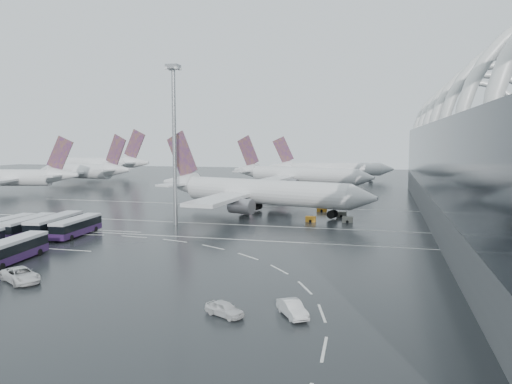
% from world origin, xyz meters
% --- Properties ---
extents(ground, '(420.00, 420.00, 0.00)m').
position_xyz_m(ground, '(0.00, 0.00, 0.00)').
color(ground, black).
rests_on(ground, ground).
extents(lane_marking_near, '(120.00, 0.25, 0.01)m').
position_xyz_m(lane_marking_near, '(0.00, -2.00, 0.01)').
color(lane_marking_near, white).
rests_on(lane_marking_near, ground).
extents(lane_marking_mid, '(120.00, 0.25, 0.01)m').
position_xyz_m(lane_marking_mid, '(0.00, 12.00, 0.01)').
color(lane_marking_mid, white).
rests_on(lane_marking_mid, ground).
extents(lane_marking_far, '(120.00, 0.25, 0.01)m').
position_xyz_m(lane_marking_far, '(0.00, 40.00, 0.01)').
color(lane_marking_far, white).
rests_on(lane_marking_far, ground).
extents(bus_bay_line_south, '(28.00, 0.25, 0.01)m').
position_xyz_m(bus_bay_line_south, '(-24.00, -16.00, 0.01)').
color(bus_bay_line_south, white).
rests_on(bus_bay_line_south, ground).
extents(bus_bay_line_north, '(28.00, 0.25, 0.01)m').
position_xyz_m(bus_bay_line_north, '(-24.00, 0.00, 0.01)').
color(bus_bay_line_north, white).
rests_on(bus_bay_line_north, ground).
extents(airliner_main, '(54.98, 47.59, 18.95)m').
position_xyz_m(airliner_main, '(3.83, 29.04, 4.74)').
color(airliner_main, silver).
rests_on(airliner_main, ground).
extents(airliner_gate_b, '(51.74, 45.92, 18.33)m').
position_xyz_m(airliner_gate_b, '(3.98, 86.52, 4.59)').
color(airliner_gate_b, silver).
rests_on(airliner_gate_b, ground).
extents(airliner_gate_c, '(50.81, 46.16, 18.16)m').
position_xyz_m(airliner_gate_c, '(10.94, 124.78, 4.54)').
color(airliner_gate_c, silver).
rests_on(airliner_gate_c, ground).
extents(jet_remote_west, '(41.27, 33.42, 18.01)m').
position_xyz_m(jet_remote_west, '(-80.65, 53.44, 4.65)').
color(jet_remote_west, silver).
rests_on(jet_remote_west, ground).
extents(jet_remote_mid, '(43.13, 34.87, 18.77)m').
position_xyz_m(jet_remote_mid, '(-76.57, 84.71, 4.85)').
color(jet_remote_mid, silver).
rests_on(jet_remote_mid, ground).
extents(jet_remote_far, '(48.86, 39.31, 21.36)m').
position_xyz_m(jet_remote_far, '(-90.90, 119.88, 5.51)').
color(jet_remote_far, silver).
rests_on(jet_remote_far, ground).
extents(bus_row_near_a, '(3.36, 12.46, 3.04)m').
position_xyz_m(bus_row_near_a, '(-31.50, -8.13, 1.67)').
color(bus_row_near_a, '#27123A').
rests_on(bus_row_near_a, ground).
extents(bus_row_near_b, '(4.00, 13.19, 3.20)m').
position_xyz_m(bus_row_near_b, '(-27.44, -8.04, 1.76)').
color(bus_row_near_b, '#27123A').
rests_on(bus_row_near_b, ground).
extents(bus_row_near_c, '(4.47, 14.27, 3.46)m').
position_xyz_m(bus_row_near_c, '(-23.11, -6.55, 1.90)').
color(bus_row_near_c, '#27123A').
rests_on(bus_row_near_c, ground).
extents(bus_row_near_d, '(3.69, 12.87, 3.13)m').
position_xyz_m(bus_row_near_d, '(-19.31, -5.77, 1.72)').
color(bus_row_near_d, '#27123A').
rests_on(bus_row_near_d, ground).
extents(bus_row_far_c, '(4.20, 13.28, 3.21)m').
position_xyz_m(bus_row_far_c, '(-16.59, -24.68, 1.77)').
color(bus_row_far_c, '#27123A').
rests_on(bus_row_far_c, ground).
extents(van_curve_a, '(6.86, 5.64, 1.74)m').
position_xyz_m(van_curve_a, '(-8.76, -32.55, 0.87)').
color(van_curve_a, silver).
rests_on(van_curve_a, ground).
extents(van_curve_b, '(4.48, 3.39, 1.42)m').
position_xyz_m(van_curve_b, '(17.92, -37.40, 0.71)').
color(van_curve_b, silver).
rests_on(van_curve_b, ground).
extents(van_curve_c, '(3.83, 4.76, 1.52)m').
position_xyz_m(van_curve_c, '(24.19, -35.88, 0.76)').
color(van_curve_c, silver).
rests_on(van_curve_c, ground).
extents(floodlight_mast, '(2.37, 2.37, 30.96)m').
position_xyz_m(floodlight_mast, '(-7.06, 8.91, 19.48)').
color(floodlight_mast, gray).
rests_on(floodlight_mast, ground).
extents(gse_cart_belly_a, '(2.04, 1.20, 1.11)m').
position_xyz_m(gse_cart_belly_a, '(18.20, 19.17, 0.56)').
color(gse_cart_belly_a, orange).
rests_on(gse_cart_belly_a, ground).
extents(gse_cart_belly_b, '(2.14, 1.27, 1.17)m').
position_xyz_m(gse_cart_belly_b, '(23.80, 27.13, 0.58)').
color(gse_cart_belly_b, slate).
rests_on(gse_cart_belly_b, ground).
extents(gse_cart_belly_d, '(2.11, 1.25, 1.15)m').
position_xyz_m(gse_cart_belly_d, '(25.56, 20.16, 0.58)').
color(gse_cart_belly_d, slate).
rests_on(gse_cart_belly_d, ground).
extents(gse_cart_belly_e, '(2.28, 1.35, 1.24)m').
position_xyz_m(gse_cart_belly_e, '(18.70, 34.28, 0.62)').
color(gse_cart_belly_e, orange).
rests_on(gse_cart_belly_e, ground).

